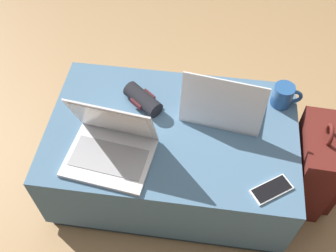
{
  "coord_description": "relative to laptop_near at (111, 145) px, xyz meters",
  "views": [
    {
      "loc": [
        0.11,
        -0.95,
        1.67
      ],
      "look_at": [
        -0.01,
        -0.05,
        0.47
      ],
      "focal_mm": 42.0,
      "sensor_mm": 36.0,
      "label": 1
    }
  ],
  "objects": [
    {
      "name": "cell_phone",
      "position": [
        0.61,
        -0.08,
        -0.05
      ],
      "size": [
        0.16,
        0.14,
        0.01
      ],
      "rotation": [
        0.0,
        0.0,
        5.32
      ],
      "color": "white",
      "rests_on": "ottoman"
    },
    {
      "name": "ground_plane",
      "position": [
        0.22,
        0.14,
        -0.44
      ],
      "size": [
        14.0,
        14.0,
        0.0
      ],
      "primitive_type": "plane",
      "color": "tan"
    },
    {
      "name": "laptop_far",
      "position": [
        0.41,
        0.25,
        -0.0
      ],
      "size": [
        0.36,
        0.27,
        0.24
      ],
      "rotation": [
        0.0,
        0.0,
        3.0
      ],
      "color": "silver",
      "rests_on": "ottoman"
    },
    {
      "name": "backpack",
      "position": [
        0.83,
        0.15,
        -0.23
      ],
      "size": [
        0.2,
        0.31,
        0.5
      ],
      "rotation": [
        0.0,
        0.0,
        1.53
      ],
      "color": "#5B1E19",
      "rests_on": "ground_plane"
    },
    {
      "name": "wrist_brace",
      "position": [
        0.08,
        0.26,
        -0.02
      ],
      "size": [
        0.18,
        0.16,
        0.07
      ],
      "rotation": [
        0.0,
        0.0,
        2.46
      ],
      "color": "black",
      "rests_on": "ottoman"
    },
    {
      "name": "ottoman",
      "position": [
        0.22,
        0.14,
        -0.24
      ],
      "size": [
        1.02,
        0.65,
        0.39
      ],
      "color": "#2A3D4E",
      "rests_on": "ground_plane"
    },
    {
      "name": "coffee_mug",
      "position": [
        0.66,
        0.34,
        -0.0
      ],
      "size": [
        0.13,
        0.09,
        0.1
      ],
      "color": "#285693",
      "rests_on": "ottoman"
    },
    {
      "name": "laptop_near",
      "position": [
        0.0,
        0.0,
        0.0
      ],
      "size": [
        0.35,
        0.29,
        0.26
      ],
      "rotation": [
        0.0,
        0.0,
        -0.13
      ],
      "color": "silver",
      "rests_on": "ottoman"
    }
  ]
}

